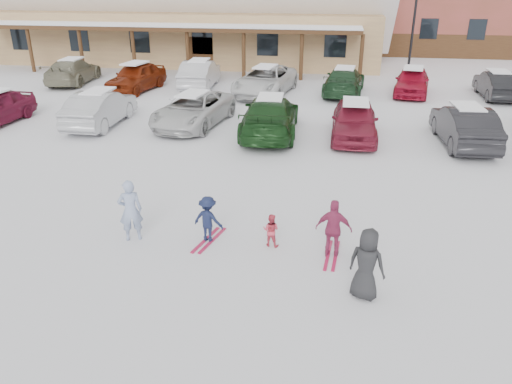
% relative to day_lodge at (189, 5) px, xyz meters
% --- Properties ---
extents(ground, '(160.00, 160.00, 0.00)m').
position_rel_day_lodge_xyz_m(ground, '(9.00, -27.96, -3.94)').
color(ground, white).
rests_on(ground, ground).
extents(day_lodge, '(29.12, 12.50, 10.38)m').
position_rel_day_lodge_xyz_m(day_lodge, '(0.00, 0.00, 0.00)').
color(day_lodge, tan).
rests_on(day_lodge, ground).
extents(lamp_post, '(0.50, 0.25, 5.71)m').
position_rel_day_lodge_xyz_m(lamp_post, '(15.73, -4.86, -0.69)').
color(lamp_post, black).
rests_on(lamp_post, ground).
extents(adult_skier, '(0.69, 0.59, 1.60)m').
position_rel_day_lodge_xyz_m(adult_skier, '(6.35, -28.10, -3.14)').
color(adult_skier, '#8C9CC1').
rests_on(adult_skier, ground).
extents(toddler_red, '(0.46, 0.39, 0.84)m').
position_rel_day_lodge_xyz_m(toddler_red, '(9.81, -27.88, -3.52)').
color(toddler_red, '#D53C51').
rests_on(toddler_red, ground).
extents(child_navy, '(0.86, 0.62, 1.20)m').
position_rel_day_lodge_xyz_m(child_navy, '(8.25, -27.89, -3.34)').
color(child_navy, '#131A39').
rests_on(child_navy, ground).
extents(skis_child_navy, '(0.53, 1.41, 0.03)m').
position_rel_day_lodge_xyz_m(skis_child_navy, '(8.25, -27.89, -3.93)').
color(skis_child_navy, '#AA1840').
rests_on(skis_child_navy, ground).
extents(child_magenta, '(0.87, 0.42, 1.44)m').
position_rel_day_lodge_xyz_m(child_magenta, '(11.31, -28.14, -3.22)').
color(child_magenta, '#9F2F59').
rests_on(child_magenta, ground).
extents(skis_child_magenta, '(0.32, 1.41, 0.03)m').
position_rel_day_lodge_xyz_m(skis_child_magenta, '(11.31, -28.14, -3.93)').
color(skis_child_magenta, '#AA1840').
rests_on(skis_child_magenta, ground).
extents(bystander_dark, '(0.89, 0.75, 1.56)m').
position_rel_day_lodge_xyz_m(bystander_dark, '(11.99, -29.67, -3.17)').
color(bystander_dark, '#232325').
rests_on(bystander_dark, ground).
extents(parked_car_1, '(1.64, 4.61, 1.51)m').
position_rel_day_lodge_xyz_m(parked_car_1, '(1.11, -18.55, -3.19)').
color(parked_car_1, '#ABACB0').
rests_on(parked_car_1, ground).
extents(parked_car_2, '(3.08, 5.35, 1.41)m').
position_rel_day_lodge_xyz_m(parked_car_2, '(5.13, -17.95, -3.24)').
color(parked_car_2, silver).
rests_on(parked_car_2, ground).
extents(parked_car_3, '(2.44, 5.51, 1.57)m').
position_rel_day_lodge_xyz_m(parked_car_3, '(8.60, -18.80, -3.16)').
color(parked_car_3, '#163B16').
rests_on(parked_car_3, ground).
extents(parked_car_4, '(1.84, 4.45, 1.51)m').
position_rel_day_lodge_xyz_m(parked_car_4, '(11.99, -18.76, -3.19)').
color(parked_car_4, maroon).
rests_on(parked_car_4, ground).
extents(parked_car_5, '(1.86, 4.71, 1.52)m').
position_rel_day_lodge_xyz_m(parked_car_5, '(16.15, -18.94, -3.18)').
color(parked_car_5, black).
rests_on(parked_car_5, ground).
extents(parked_car_7, '(2.50, 5.15, 1.44)m').
position_rel_day_lodge_xyz_m(parked_car_7, '(-4.48, -10.26, -3.22)').
color(parked_car_7, gray).
rests_on(parked_car_7, ground).
extents(parked_car_8, '(2.52, 4.78, 1.55)m').
position_rel_day_lodge_xyz_m(parked_car_8, '(0.07, -11.67, -3.17)').
color(parked_car_8, maroon).
rests_on(parked_car_8, ground).
extents(parked_car_9, '(1.93, 4.84, 1.57)m').
position_rel_day_lodge_xyz_m(parked_car_9, '(3.37, -10.26, -3.16)').
color(parked_car_9, silver).
rests_on(parked_car_9, ground).
extents(parked_car_10, '(3.35, 5.81, 1.52)m').
position_rel_day_lodge_xyz_m(parked_car_10, '(7.36, -11.46, -3.18)').
color(parked_car_10, silver).
rests_on(parked_car_10, ground).
extents(parked_car_11, '(2.48, 5.13, 1.44)m').
position_rel_day_lodge_xyz_m(parked_car_11, '(11.62, -10.79, -3.22)').
color(parked_car_11, '#1C3D21').
rests_on(parked_car_11, ground).
extents(parked_car_12, '(2.43, 4.54, 1.47)m').
position_rel_day_lodge_xyz_m(parked_car_12, '(15.27, -10.30, -3.21)').
color(parked_car_12, '#AA112C').
rests_on(parked_car_12, ground).
extents(parked_car_13, '(1.52, 4.27, 1.40)m').
position_rel_day_lodge_xyz_m(parked_car_13, '(19.62, -10.36, -3.24)').
color(parked_car_13, black).
rests_on(parked_car_13, ground).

